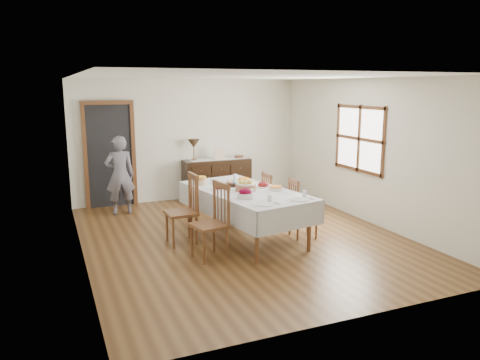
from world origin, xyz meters
name	(u,v)px	position (x,y,z in m)	size (l,w,h in m)	color
ground	(242,237)	(0.00, 0.00, 0.00)	(6.00, 6.00, 0.00)	brown
room_shell	(224,136)	(-0.15, 0.42, 1.64)	(5.02, 6.02, 2.65)	white
dining_table	(245,196)	(0.02, -0.09, 0.72)	(1.62, 2.56, 0.82)	silver
chair_left_near	(213,220)	(-0.75, -0.67, 0.56)	(0.54, 0.54, 1.10)	brown
chair_left_far	(185,208)	(-0.94, 0.11, 0.56)	(0.47, 0.47, 1.11)	brown
chair_right_near	(300,208)	(0.89, -0.35, 0.49)	(0.44, 0.44, 0.98)	brown
chair_right_far	(273,199)	(0.80, 0.49, 0.48)	(0.39, 0.39, 0.94)	brown
sideboard	(217,179)	(0.54, 2.72, 0.44)	(1.47, 0.54, 0.88)	black
person	(120,173)	(-1.61, 2.27, 0.82)	(0.51, 0.33, 1.64)	slate
bread_basket	(246,186)	(0.00, -0.14, 0.89)	(0.33, 0.33, 0.18)	brown
egg_basket	(232,184)	(-0.07, 0.27, 0.86)	(0.24, 0.24, 0.10)	black
ham_platter_a	(219,188)	(-0.35, 0.12, 0.85)	(0.29, 0.29, 0.11)	silver
ham_platter_b	(263,185)	(0.38, 0.01, 0.85)	(0.30, 0.30, 0.11)	silver
beet_bowl	(245,194)	(-0.20, -0.59, 0.88)	(0.25, 0.25, 0.15)	silver
carrot_bowl	(244,181)	(0.20, 0.41, 0.86)	(0.24, 0.24, 0.09)	silver
pineapple_bowl	(200,181)	(-0.52, 0.59, 0.89)	(0.22, 0.22, 0.14)	tan
casserole_dish	(276,188)	(0.45, -0.30, 0.85)	(0.21, 0.21, 0.07)	silver
butter_dish	(249,191)	(-0.04, -0.35, 0.85)	(0.15, 0.11, 0.07)	silver
setting_left	(266,202)	(-0.07, -1.02, 0.84)	(0.44, 0.31, 0.10)	silver
setting_right	(302,198)	(0.54, -0.96, 0.84)	(0.44, 0.31, 0.10)	silver
glass_far_a	(212,181)	(-0.31, 0.59, 0.87)	(0.07, 0.07, 0.10)	white
glass_far_b	(235,177)	(0.19, 0.79, 0.87)	(0.07, 0.07, 0.09)	white
runner	(218,159)	(0.58, 2.75, 0.89)	(1.30, 0.35, 0.01)	silver
table_lamp	(194,144)	(0.03, 2.75, 1.24)	(0.26, 0.26, 0.46)	brown
picture_frame	(219,153)	(0.57, 2.63, 1.02)	(0.22, 0.08, 0.28)	beige
deco_bowl	(239,157)	(1.06, 2.72, 0.91)	(0.20, 0.20, 0.06)	brown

